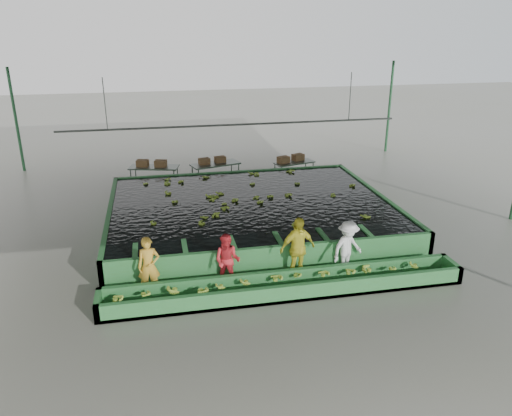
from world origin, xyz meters
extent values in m
plane|color=slate|center=(0.00, 0.00, 0.00)|extent=(80.00, 80.00, 0.00)
cube|color=gray|center=(0.00, 0.00, 5.00)|extent=(20.00, 22.00, 0.04)
cube|color=black|center=(0.00, 1.50, 0.85)|extent=(9.70, 7.70, 0.00)
cylinder|color=#59605B|center=(0.00, 5.00, 3.00)|extent=(0.08, 0.08, 14.00)
cylinder|color=#59605B|center=(-5.00, 5.00, 4.00)|extent=(0.04, 0.04, 2.00)
cylinder|color=#59605B|center=(5.00, 5.00, 4.00)|extent=(0.04, 0.04, 2.00)
imported|color=gold|center=(-3.63, -2.80, 0.82)|extent=(0.60, 0.40, 1.64)
imported|color=red|center=(-1.49, -2.80, 0.77)|extent=(0.92, 0.84, 1.54)
imported|color=yellow|center=(0.52, -2.80, 0.94)|extent=(1.18, 0.71, 1.88)
imported|color=white|center=(2.03, -2.80, 0.82)|extent=(1.22, 0.99, 1.65)
camera|label=1|loc=(-3.24, -15.11, 6.98)|focal=35.00mm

